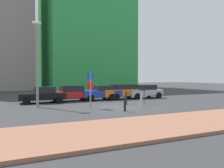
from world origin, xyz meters
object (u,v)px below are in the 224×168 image
(parking_sign_post, at_px, (90,86))
(street_lamp, at_px, (37,56))
(parked_car_blue, at_px, (101,92))
(traffic_bollard_mid, at_px, (125,104))
(parked_car_orange, at_px, (122,91))
(parked_car_silver, at_px, (144,91))
(parked_car_red, at_px, (71,93))
(parking_meter, at_px, (144,93))
(parked_car_black, at_px, (43,95))
(traffic_bollard_near, at_px, (141,100))
(traffic_bollard_far, at_px, (126,98))

(parking_sign_post, xyz_separation_m, street_lamp, (-3.47, 2.19, 2.23))
(parked_car_blue, relative_size, traffic_bollard_mid, 4.20)
(parked_car_orange, xyz_separation_m, parked_car_silver, (2.63, -0.20, -0.03))
(parked_car_orange, xyz_separation_m, parking_sign_post, (-5.45, -5.28, 0.84))
(parked_car_red, relative_size, parked_car_silver, 1.01)
(parking_meter, xyz_separation_m, street_lamp, (-8.70, 1.46, 2.97))
(parked_car_blue, distance_m, parked_car_silver, 4.93)
(parked_car_black, xyz_separation_m, parking_sign_post, (2.61, -5.06, 0.91))
(parked_car_silver, bearing_deg, traffic_bollard_near, -125.01)
(parked_car_silver, bearing_deg, parked_car_blue, 177.86)
(parked_car_blue, bearing_deg, traffic_bollard_mid, -101.96)
(parked_car_red, height_order, parking_sign_post, parking_sign_post)
(parked_car_red, bearing_deg, traffic_bollard_near, -58.29)
(parked_car_silver, relative_size, street_lamp, 0.60)
(traffic_bollard_near, height_order, traffic_bollard_far, traffic_bollard_far)
(parking_sign_post, height_order, traffic_bollard_mid, parking_sign_post)
(parked_car_silver, distance_m, traffic_bollard_mid, 10.13)
(traffic_bollard_near, bearing_deg, parked_car_blue, 97.57)
(parked_car_silver, bearing_deg, parked_car_red, 177.29)
(parking_sign_post, bearing_deg, parked_car_orange, 44.09)
(parked_car_red, bearing_deg, parked_car_blue, -3.63)
(parked_car_silver, height_order, traffic_bollard_near, parked_car_silver)
(parked_car_red, height_order, parked_car_blue, parked_car_red)
(parking_meter, bearing_deg, traffic_bollard_near, -129.73)
(parked_car_black, relative_size, traffic_bollard_mid, 4.24)
(parking_sign_post, bearing_deg, parking_meter, 7.88)
(parking_sign_post, xyz_separation_m, traffic_bollard_far, (3.39, 0.62, -1.11))
(parked_car_red, xyz_separation_m, parked_car_orange, (5.37, -0.18, 0.03))
(parking_meter, bearing_deg, parked_car_orange, 87.14)
(parked_car_blue, distance_m, traffic_bollard_mid, 8.05)
(parked_car_black, bearing_deg, traffic_bollard_far, -36.50)
(parked_car_black, distance_m, traffic_bollard_near, 8.80)
(parked_car_black, relative_size, traffic_bollard_far, 3.81)
(parking_sign_post, height_order, street_lamp, street_lamp)
(parked_car_red, distance_m, traffic_bollard_mid, 8.19)
(traffic_bollard_near, bearing_deg, traffic_bollard_far, 111.72)
(parked_car_blue, height_order, parked_car_silver, parked_car_silver)
(parked_car_blue, relative_size, traffic_bollard_near, 4.07)
(parking_meter, relative_size, street_lamp, 0.21)
(parked_car_red, distance_m, parking_meter, 6.99)
(street_lamp, distance_m, traffic_bollard_near, 8.69)
(parked_car_red, xyz_separation_m, parked_car_silver, (7.99, -0.38, -0.01))
(parking_sign_post, bearing_deg, parked_car_silver, 32.18)
(parked_car_red, height_order, street_lamp, street_lamp)
(traffic_bollard_far, bearing_deg, parked_car_red, 124.32)
(parked_car_orange, xyz_separation_m, parking_meter, (-0.23, -4.56, 0.10))
(parked_car_blue, distance_m, parking_meter, 5.00)
(parked_car_black, distance_m, parking_sign_post, 5.76)
(parked_car_black, distance_m, parked_car_blue, 5.76)
(traffic_bollard_mid, bearing_deg, parking_meter, 41.66)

